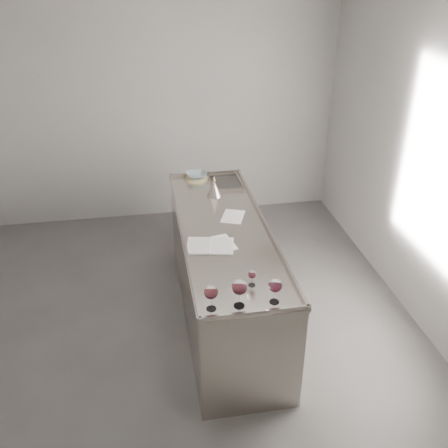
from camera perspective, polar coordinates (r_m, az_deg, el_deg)
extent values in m
cube|color=#4B4947|center=(4.59, -5.66, -13.23)|extent=(4.50, 5.00, 0.02)
cube|color=#9D9A98|center=(6.15, -8.34, 12.93)|extent=(4.50, 0.02, 2.80)
cube|color=#9D9A98|center=(4.49, 23.51, 4.74)|extent=(0.02, 5.00, 2.80)
cube|color=#9D948D|center=(4.58, 0.01, -5.71)|extent=(0.75, 2.40, 0.92)
cube|color=#9D948D|center=(4.33, 0.01, -0.57)|extent=(0.77, 2.42, 0.02)
cube|color=#9D948D|center=(3.35, 3.55, -10.09)|extent=(0.77, 0.02, 0.03)
cube|color=#9D948D|center=(5.38, -2.17, 5.81)|extent=(0.77, 0.02, 0.03)
cube|color=#9D948D|center=(4.28, -4.81, -0.69)|extent=(0.02, 2.42, 0.03)
cube|color=#9D948D|center=(4.39, 4.71, 0.11)|extent=(0.02, 2.42, 0.03)
cube|color=#595654|center=(5.16, 0.18, 4.58)|extent=(0.30, 0.38, 0.01)
cylinder|color=white|center=(3.40, -1.46, -9.63)|extent=(0.07, 0.07, 0.00)
cylinder|color=white|center=(3.37, -1.47, -9.00)|extent=(0.01, 0.01, 0.09)
ellipsoid|color=white|center=(3.32, -1.49, -7.78)|extent=(0.10, 0.10, 0.10)
cylinder|color=#36070C|center=(3.33, -1.49, -8.08)|extent=(0.07, 0.07, 0.02)
cylinder|color=white|center=(3.42, 1.74, -9.29)|extent=(0.08, 0.08, 0.00)
cylinder|color=white|center=(3.39, 1.76, -8.58)|extent=(0.01, 0.01, 0.10)
ellipsoid|color=white|center=(3.33, 1.78, -7.21)|extent=(0.11, 0.11, 0.11)
cylinder|color=#3A0810|center=(3.35, 1.78, -7.55)|extent=(0.08, 0.08, 0.02)
cylinder|color=white|center=(3.47, 5.76, -8.82)|extent=(0.07, 0.07, 0.00)
cylinder|color=white|center=(3.44, 5.80, -8.19)|extent=(0.01, 0.01, 0.09)
ellipsoid|color=white|center=(3.39, 5.87, -6.98)|extent=(0.10, 0.10, 0.10)
cylinder|color=#380714|center=(3.40, 5.86, -7.28)|extent=(0.07, 0.07, 0.02)
cylinder|color=white|center=(3.62, 3.20, -6.96)|extent=(0.05, 0.05, 0.00)
cylinder|color=white|center=(3.60, 3.21, -6.53)|extent=(0.01, 0.01, 0.06)
ellipsoid|color=white|center=(3.56, 3.24, -5.74)|extent=(0.06, 0.06, 0.07)
cylinder|color=#36070F|center=(3.57, 3.23, -5.92)|extent=(0.05, 0.05, 0.01)
cube|color=white|center=(4.06, -2.96, -2.49)|extent=(0.23, 0.30, 0.01)
cube|color=white|center=(4.05, -0.23, -2.53)|extent=(0.23, 0.30, 0.01)
cylinder|color=white|center=(4.06, -1.60, -2.44)|extent=(0.06, 0.26, 0.01)
cube|color=white|center=(4.10, -0.28, -2.23)|extent=(0.24, 0.31, 0.00)
cube|color=silver|center=(4.50, 1.03, 0.88)|extent=(0.27, 0.31, 0.00)
cylinder|color=beige|center=(5.27, -3.13, 5.22)|extent=(0.27, 0.27, 0.02)
imported|color=#85989B|center=(5.25, -3.14, 5.57)|extent=(0.24, 0.24, 0.05)
cone|color=#AEA59B|center=(4.87, -1.14, 3.89)|extent=(0.14, 0.14, 0.12)
cylinder|color=#AEA59B|center=(4.84, -1.15, 4.72)|extent=(0.03, 0.03, 0.03)
cylinder|color=#A8792E|center=(4.83, -1.15, 4.97)|extent=(0.04, 0.04, 0.02)
cone|color=#AEA59B|center=(4.82, -1.15, 5.28)|extent=(0.02, 0.02, 0.04)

